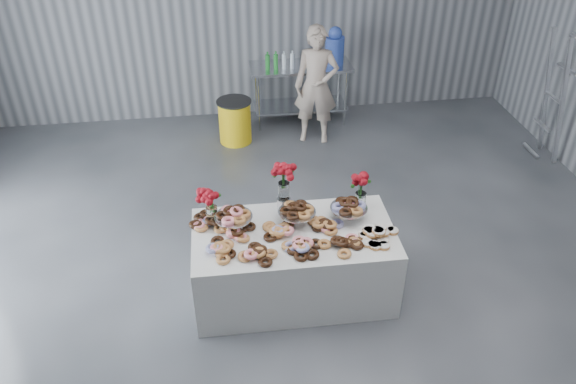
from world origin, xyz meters
The scene contains 17 objects.
ground centered at (0.00, 0.00, 0.00)m, with size 9.00×9.00×0.00m, color #323439.
room_walls centered at (-0.27, 0.07, 2.64)m, with size 8.04×9.04×4.02m.
display_table centered at (-0.02, 0.39, 0.38)m, with size 1.90×1.00×0.75m, color silver.
prep_table centered at (0.63, 4.10, 0.62)m, with size 1.50×0.60×0.90m.
donut_mounds centered at (-0.02, 0.34, 0.80)m, with size 1.80×0.80×0.09m, color #C48F47, non-canonical shape.
cake_stand_left centered at (-0.57, 0.55, 0.89)m, with size 0.36×0.36×0.17m.
cake_stand_mid centered at (0.03, 0.54, 0.89)m, with size 0.36×0.36×0.17m.
cake_stand_right centered at (0.53, 0.53, 0.89)m, with size 0.36×0.36×0.17m.
danish_pile centered at (0.72, 0.23, 0.81)m, with size 0.48×0.48×0.11m, color silver, non-canonical shape.
bouquet_left centered at (-0.77, 0.65, 1.05)m, with size 0.26×0.26×0.42m.
bouquet_right centered at (0.68, 0.68, 1.05)m, with size 0.26×0.26×0.42m.
bouquet_center centered at (-0.07, 0.74, 1.13)m, with size 0.26×0.26×0.57m.
water_jug centered at (1.13, 4.10, 1.15)m, with size 0.28×0.28×0.55m.
drink_bottles centered at (0.31, 4.00, 1.04)m, with size 0.54×0.08×0.27m, color #268C33, non-canonical shape.
person centered at (0.75, 3.48, 0.84)m, with size 0.61×0.40×1.68m, color #CC8C93.
trash_barrel centered at (-0.40, 3.57, 0.32)m, with size 0.50×0.50×0.64m.
stepladder centered at (3.75, 2.54, 0.89)m, with size 0.24×0.45×1.79m, color silver, non-canonical shape.
Camera 1 is at (-0.65, -3.68, 4.02)m, focal length 35.00 mm.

